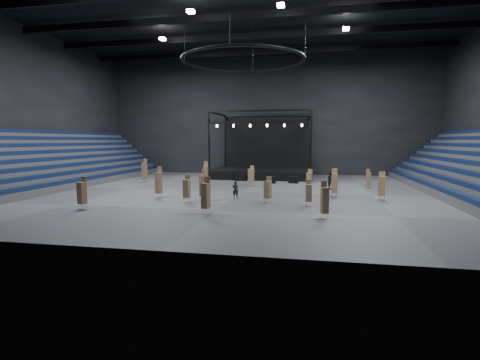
% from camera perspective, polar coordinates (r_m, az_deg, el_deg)
% --- Properties ---
extents(floor, '(50.00, 50.00, 0.00)m').
position_cam_1_polar(floor, '(38.10, 0.45, -1.78)').
color(floor, '#49494C').
rests_on(floor, ground).
extents(ceiling, '(50.00, 42.00, 0.20)m').
position_cam_1_polar(ceiling, '(39.87, 0.48, 24.79)').
color(ceiling, black).
rests_on(ceiling, wall_back).
extents(wall_back, '(50.00, 0.20, 18.00)m').
position_cam_1_polar(wall_back, '(58.64, 4.28, 9.75)').
color(wall_back, black).
rests_on(wall_back, ground).
extents(wall_front, '(50.00, 0.20, 18.00)m').
position_cam_1_polar(wall_front, '(17.94, -12.58, 18.20)').
color(wall_front, black).
rests_on(wall_front, ground).
extents(wall_left, '(0.20, 42.00, 18.00)m').
position_cam_1_polar(wall_left, '(49.09, -30.06, 9.69)').
color(wall_left, black).
rests_on(wall_left, ground).
extents(bleachers_left, '(7.20, 40.00, 6.40)m').
position_cam_1_polar(bleachers_left, '(47.75, -27.73, 1.19)').
color(bleachers_left, '#474749').
rests_on(bleachers_left, floor).
extents(stage, '(14.00, 10.00, 9.20)m').
position_cam_1_polar(stage, '(53.92, 3.62, 2.05)').
color(stage, black).
rests_on(stage, floor).
extents(truss_ring, '(12.30, 12.30, 5.15)m').
position_cam_1_polar(truss_ring, '(38.55, 0.47, 17.74)').
color(truss_ring, black).
rests_on(truss_ring, ceiling).
extents(roof_girders, '(49.00, 30.35, 0.70)m').
position_cam_1_polar(roof_girders, '(39.61, 0.48, 23.70)').
color(roof_girders, black).
rests_on(roof_girders, ceiling).
extents(floodlights, '(28.60, 16.60, 0.25)m').
position_cam_1_polar(floodlights, '(35.70, -0.82, 24.69)').
color(floodlights, white).
rests_on(floodlights, roof_girders).
extents(flight_case_left, '(1.42, 0.91, 0.87)m').
position_cam_1_polar(flight_case_left, '(48.30, 0.00, 0.39)').
color(flight_case_left, black).
rests_on(flight_case_left, floor).
extents(flight_case_mid, '(1.33, 0.74, 0.86)m').
position_cam_1_polar(flight_case_mid, '(45.63, 4.64, 0.03)').
color(flight_case_mid, black).
rests_on(flight_case_mid, floor).
extents(flight_case_right, '(1.23, 0.65, 0.81)m').
position_cam_1_polar(flight_case_right, '(46.02, 8.14, 0.01)').
color(flight_case_right, black).
rests_on(flight_case_right, floor).
extents(chair_stack_0, '(0.65, 0.65, 2.21)m').
position_cam_1_polar(chair_stack_0, '(39.82, 10.52, 0.16)').
color(chair_stack_0, silver).
rests_on(chair_stack_0, floor).
extents(chair_stack_1, '(0.66, 0.66, 2.97)m').
position_cam_1_polar(chair_stack_1, '(47.74, -14.36, 1.42)').
color(chair_stack_1, silver).
rests_on(chair_stack_1, floor).
extents(chair_stack_2, '(0.60, 0.60, 2.67)m').
position_cam_1_polar(chair_stack_2, '(32.47, -5.68, -0.77)').
color(chair_stack_2, silver).
rests_on(chair_stack_2, floor).
extents(chair_stack_3, '(0.53, 0.53, 2.66)m').
position_cam_1_polar(chair_stack_3, '(35.15, 14.21, -0.37)').
color(chair_stack_3, silver).
rests_on(chair_stack_3, floor).
extents(chair_stack_4, '(0.56, 0.56, 2.51)m').
position_cam_1_polar(chair_stack_4, '(25.43, 12.77, -2.95)').
color(chair_stack_4, silver).
rests_on(chair_stack_4, floor).
extents(chair_stack_5, '(0.63, 0.63, 2.48)m').
position_cam_1_polar(chair_stack_5, '(30.59, -22.94, -1.74)').
color(chair_stack_5, silver).
rests_on(chair_stack_5, floor).
extents(chair_stack_6, '(0.62, 0.62, 2.65)m').
position_cam_1_polar(chair_stack_6, '(26.45, -5.24, -2.30)').
color(chair_stack_6, silver).
rests_on(chair_stack_6, floor).
extents(chair_stack_7, '(0.49, 0.49, 2.10)m').
position_cam_1_polar(chair_stack_7, '(43.31, 18.96, 0.29)').
color(chair_stack_7, silver).
rests_on(chair_stack_7, floor).
extents(chair_stack_8, '(0.54, 0.54, 2.30)m').
position_cam_1_polar(chair_stack_8, '(31.64, -8.12, -1.23)').
color(chair_stack_8, silver).
rests_on(chair_stack_8, floor).
extents(chair_stack_9, '(0.59, 0.59, 2.83)m').
position_cam_1_polar(chair_stack_9, '(34.70, -12.29, -0.30)').
color(chair_stack_9, silver).
rests_on(chair_stack_9, floor).
extents(chair_stack_10, '(0.64, 0.64, 2.20)m').
position_cam_1_polar(chair_stack_10, '(31.07, 4.26, -1.40)').
color(chair_stack_10, silver).
rests_on(chair_stack_10, floor).
extents(chair_stack_11, '(0.51, 0.51, 2.75)m').
position_cam_1_polar(chair_stack_11, '(44.24, -5.25, 1.10)').
color(chair_stack_11, silver).
rests_on(chair_stack_11, floor).
extents(chair_stack_12, '(0.61, 0.61, 2.52)m').
position_cam_1_polar(chair_stack_12, '(34.47, 20.79, -0.77)').
color(chair_stack_12, silver).
rests_on(chair_stack_12, floor).
extents(chair_stack_13, '(0.72, 0.72, 2.35)m').
position_cam_1_polar(chair_stack_13, '(42.73, 1.71, 0.76)').
color(chair_stack_13, silver).
rests_on(chair_stack_13, floor).
extents(chair_stack_14, '(0.51, 0.51, 2.08)m').
position_cam_1_polar(chair_stack_14, '(30.03, 10.41, -1.89)').
color(chair_stack_14, silver).
rests_on(chair_stack_14, floor).
extents(man_center, '(0.58, 0.39, 1.56)m').
position_cam_1_polar(man_center, '(33.59, -0.70, -1.49)').
color(man_center, black).
rests_on(man_center, floor).
extents(crew_member, '(0.77, 0.96, 1.87)m').
position_cam_1_polar(crew_member, '(41.09, 13.70, -0.07)').
color(crew_member, black).
rests_on(crew_member, floor).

